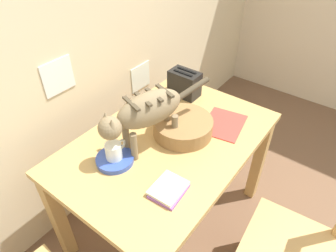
% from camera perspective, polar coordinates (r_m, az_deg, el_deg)
% --- Properties ---
extents(wall_rear, '(5.20, 0.11, 2.50)m').
position_cam_1_polar(wall_rear, '(1.75, -21.11, 15.95)').
color(wall_rear, beige).
rests_on(wall_rear, ground_plane).
extents(dining_table, '(1.24, 0.83, 0.76)m').
position_cam_1_polar(dining_table, '(1.73, 0.00, -5.04)').
color(dining_table, tan).
rests_on(dining_table, ground_plane).
extents(cat, '(0.64, 0.25, 0.33)m').
position_cam_1_polar(cat, '(1.48, -4.29, 2.63)').
color(cat, '#816D4E').
rests_on(cat, dining_table).
extents(saucer_bowl, '(0.19, 0.19, 0.03)m').
position_cam_1_polar(saucer_bowl, '(1.56, -10.11, -6.28)').
color(saucer_bowl, '#334FB1').
rests_on(saucer_bowl, dining_table).
extents(coffee_mug, '(0.13, 0.08, 0.09)m').
position_cam_1_polar(coffee_mug, '(1.52, -10.25, -4.64)').
color(coffee_mug, white).
rests_on(coffee_mug, saucer_bowl).
extents(magazine, '(0.31, 0.27, 0.01)m').
position_cam_1_polar(magazine, '(1.80, 10.59, 0.39)').
color(magazine, '#D63D33').
rests_on(magazine, dining_table).
extents(book_stack, '(0.18, 0.15, 0.03)m').
position_cam_1_polar(book_stack, '(1.40, 0.12, -12.00)').
color(book_stack, '#8B4F9F').
rests_on(book_stack, dining_table).
extents(wicker_basket, '(0.34, 0.34, 0.09)m').
position_cam_1_polar(wicker_basket, '(1.68, 2.84, -0.05)').
color(wicker_basket, olive).
rests_on(wicker_basket, dining_table).
extents(toaster, '(0.12, 0.20, 0.18)m').
position_cam_1_polar(toaster, '(1.99, 3.17, 8.11)').
color(toaster, black).
rests_on(toaster, dining_table).
extents(wooden_chair_far, '(0.45, 0.45, 0.94)m').
position_cam_1_polar(wooden_chair_far, '(1.72, 23.45, -20.62)').
color(wooden_chair_far, tan).
rests_on(wooden_chair_far, ground_plane).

